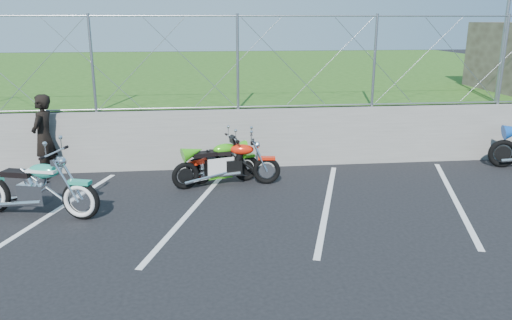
{
  "coord_description": "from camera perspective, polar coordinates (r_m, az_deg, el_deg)",
  "views": [
    {
      "loc": [
        0.18,
        -7.21,
        3.19
      ],
      "look_at": [
        1.14,
        1.3,
        0.76
      ],
      "focal_mm": 35.0,
      "sensor_mm": 36.0,
      "label": 1
    }
  ],
  "objects": [
    {
      "name": "sportbike_green",
      "position": [
        9.88,
        -4.4,
        -0.57
      ],
      "size": [
        1.77,
        0.74,
        0.94
      ],
      "rotation": [
        0.0,
        0.0,
        0.31
      ],
      "color": "black",
      "rests_on": "ground"
    },
    {
      "name": "naked_orange",
      "position": [
        9.91,
        -2.5,
        -0.53
      ],
      "size": [
        1.89,
        0.64,
        0.94
      ],
      "rotation": [
        0.0,
        0.0,
        -0.1
      ],
      "color": "black",
      "rests_on": "ground"
    },
    {
      "name": "grass_field",
      "position": [
        20.86,
        -6.98,
        8.73
      ],
      "size": [
        30.0,
        20.0,
        1.3
      ],
      "primitive_type": "cube",
      "color": "#275115",
      "rests_on": "ground"
    },
    {
      "name": "person_standing",
      "position": [
        11.07,
        -23.09,
        2.46
      ],
      "size": [
        0.53,
        0.7,
        1.74
      ],
      "primitive_type": "imported",
      "rotation": [
        0.0,
        0.0,
        -1.76
      ],
      "color": "black",
      "rests_on": "ground"
    },
    {
      "name": "sign_pole",
      "position": [
        13.14,
        26.51,
        12.53
      ],
      "size": [
        0.08,
        0.08,
        3.0
      ],
      "primitive_type": "cylinder",
      "color": "gray",
      "rests_on": "grass_field"
    },
    {
      "name": "retaining_wall",
      "position": [
        11.01,
        -7.22,
        2.36
      ],
      "size": [
        30.0,
        0.22,
        1.3
      ],
      "primitive_type": "cube",
      "color": "slate",
      "rests_on": "ground"
    },
    {
      "name": "chain_link_fence",
      "position": [
        10.75,
        -7.53,
        10.95
      ],
      "size": [
        28.0,
        0.03,
        2.0
      ],
      "color": "gray",
      "rests_on": "retaining_wall"
    },
    {
      "name": "cruiser_turquoise",
      "position": [
        9.04,
        -23.76,
        -3.18
      ],
      "size": [
        2.22,
        0.87,
        1.14
      ],
      "rotation": [
        0.0,
        0.0,
        -0.3
      ],
      "color": "black",
      "rests_on": "ground"
    },
    {
      "name": "ground",
      "position": [
        7.88,
        -7.29,
        -8.18
      ],
      "size": [
        90.0,
        90.0,
        0.0
      ],
      "primitive_type": "plane",
      "color": "black",
      "rests_on": "ground"
    },
    {
      "name": "parking_lines",
      "position": [
        8.86,
        0.58,
        -5.25
      ],
      "size": [
        18.29,
        4.31,
        0.01
      ],
      "color": "silver",
      "rests_on": "ground"
    }
  ]
}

